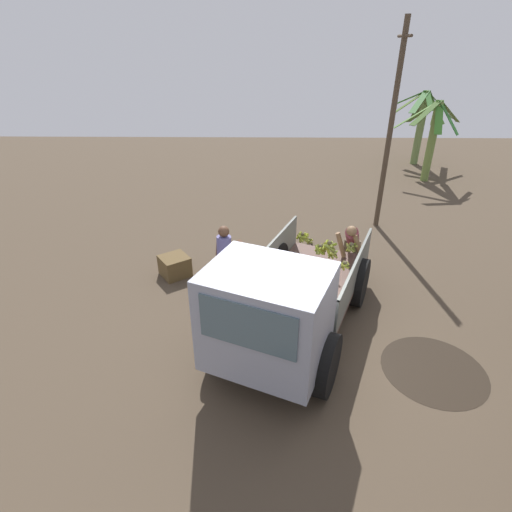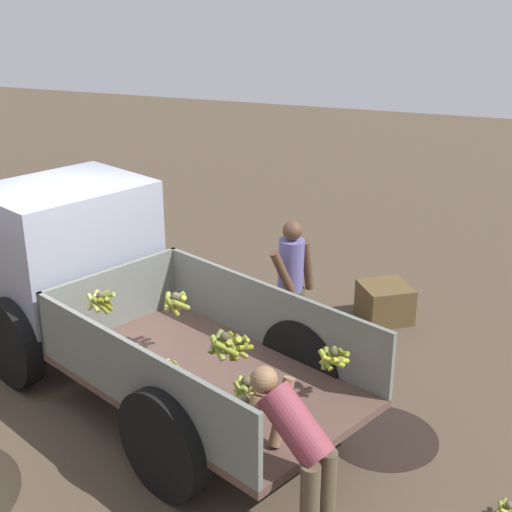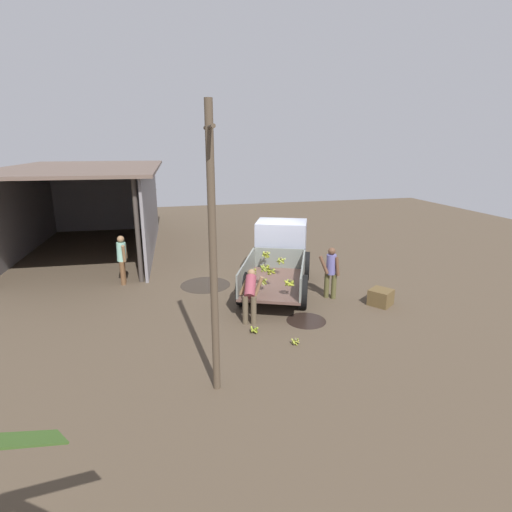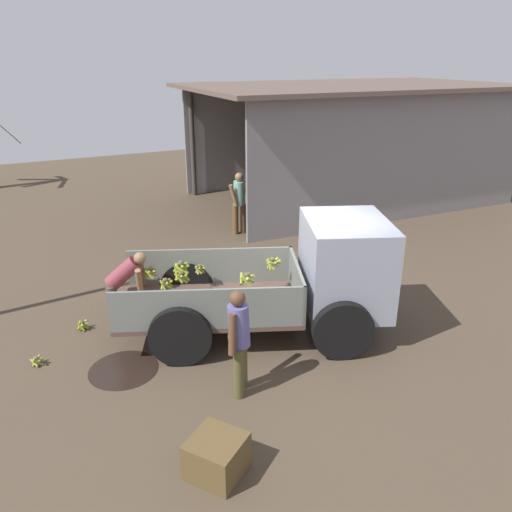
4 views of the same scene
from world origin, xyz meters
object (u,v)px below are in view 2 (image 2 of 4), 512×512
cargo_truck (98,279)px  person_worker_loading (297,445)px  wooden_crate_0 (385,302)px  banana_bunch_on_ground_0 (508,509)px  person_foreground_visitor (291,281)px

cargo_truck → person_worker_loading: size_ratio=3.55×
person_worker_loading → wooden_crate_0: person_worker_loading is taller
person_worker_loading → banana_bunch_on_ground_0: (-1.58, -0.73, -0.70)m
cargo_truck → person_worker_loading: 3.32m
cargo_truck → banana_bunch_on_ground_0: bearing=-169.6°
person_foreground_visitor → banana_bunch_on_ground_0: (-2.55, 2.02, -0.80)m
person_foreground_visitor → banana_bunch_on_ground_0: person_foreground_visitor is taller
person_worker_loading → banana_bunch_on_ground_0: size_ratio=6.65×
banana_bunch_on_ground_0 → wooden_crate_0: (1.68, -3.27, 0.14)m
person_foreground_visitor → wooden_crate_0: bearing=93.0°
cargo_truck → person_foreground_visitor: size_ratio=2.96×
person_worker_loading → cargo_truck: bearing=-11.7°
person_foreground_visitor → wooden_crate_0: (-0.87, -1.24, -0.66)m
banana_bunch_on_ground_0 → wooden_crate_0: size_ratio=0.34×
banana_bunch_on_ground_0 → person_foreground_visitor: bearing=-38.4°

